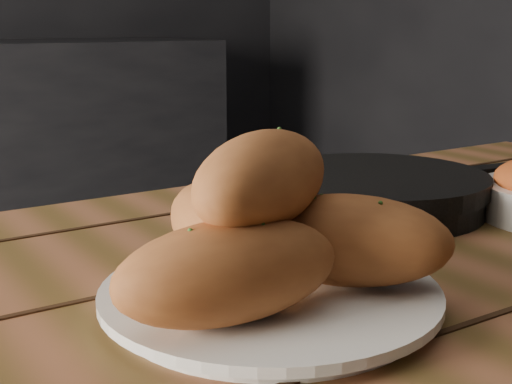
% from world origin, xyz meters
% --- Properties ---
extents(plate, '(0.27, 0.27, 0.02)m').
position_xyz_m(plate, '(0.35, -0.43, 0.76)').
color(plate, white).
rests_on(plate, table).
extents(bread_rolls, '(0.28, 0.25, 0.12)m').
position_xyz_m(bread_rolls, '(0.34, -0.44, 0.82)').
color(bread_rolls, '#A35C2D').
rests_on(bread_rolls, plate).
extents(skillet, '(0.40, 0.26, 0.05)m').
position_xyz_m(skillet, '(0.62, -0.25, 0.77)').
color(skillet, black).
rests_on(skillet, table).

